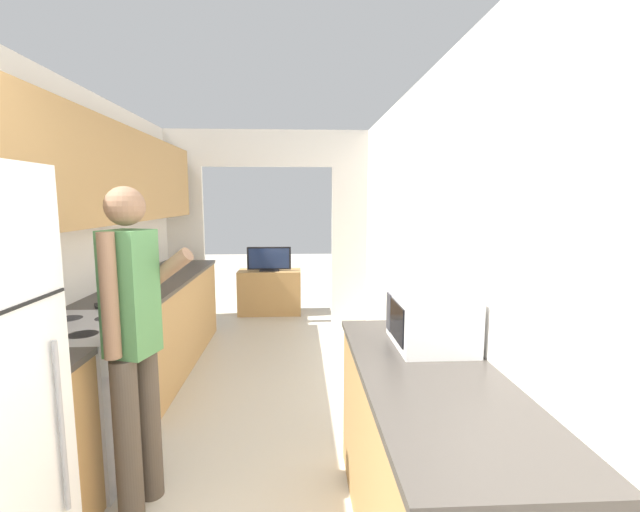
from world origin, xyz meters
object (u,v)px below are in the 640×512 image
television (269,259)px  microwave (431,319)px  range_oven (80,396)px  tv_cabinet (270,292)px  person (133,341)px  knife (101,304)px

television → microwave: bearing=-74.6°
range_oven → tv_cabinet: bearing=75.6°
range_oven → person: bearing=-37.6°
microwave → tv_cabinet: size_ratio=0.50×
person → microwave: person is taller
tv_cabinet → television: bearing=-90.0°
microwave → television: 4.11m
microwave → knife: 2.29m
range_oven → knife: range_oven is taller
person → tv_cabinet: bearing=10.7°
person → knife: (-0.55, 0.87, -0.02)m
person → knife: 1.03m
range_oven → television: size_ratio=1.67×
microwave → tv_cabinet: 4.21m
person → television: 3.91m
microwave → television: (-1.09, 3.96, -0.24)m
person → microwave: bearing=-75.8°
range_oven → television: range_oven is taller
person → tv_cabinet: person is taller
microwave → tv_cabinet: (-1.09, 4.00, -0.72)m
range_oven → tv_cabinet: (0.92, 3.56, -0.14)m
person → knife: bearing=49.4°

